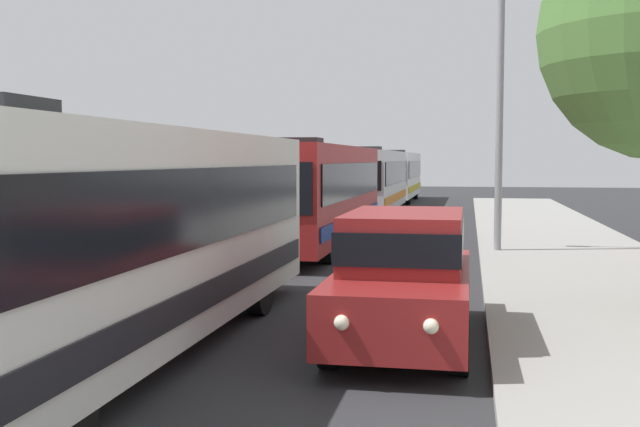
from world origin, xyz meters
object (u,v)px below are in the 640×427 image
streetlamp_mid (500,79)px  bus_second_in_line (314,191)px  bus_lead (117,232)px  bus_middle (370,180)px  bus_fourth_in_line (395,175)px  white_suv (404,272)px

streetlamp_mid → bus_second_in_line: bearing=170.2°
bus_lead → streetlamp_mid: 13.72m
bus_middle → bus_fourth_in_line: 12.38m
bus_middle → white_suv: size_ratio=2.19×
bus_lead → bus_second_in_line: same height
bus_middle → white_suv: bearing=-81.6°
bus_second_in_line → streetlamp_mid: size_ratio=1.51×
bus_lead → bus_second_in_line: 13.15m
bus_middle → bus_fourth_in_line: (0.00, 12.38, 0.00)m
bus_lead → bus_fourth_in_line: same height
bus_lead → bus_middle: bearing=90.0°
white_suv → bus_second_in_line: bearing=107.7°
bus_fourth_in_line → bus_second_in_line: bearing=-90.0°
bus_middle → bus_second_in_line: bearing=-90.0°
bus_middle → white_suv: 25.25m
bus_lead → streetlamp_mid: size_ratio=1.46×
streetlamp_mid → bus_fourth_in_line: bearing=101.4°
bus_second_in_line → bus_middle: bearing=90.0°
bus_second_in_line → bus_middle: (-0.00, 13.38, -0.00)m
bus_lead → bus_fourth_in_line: (-0.00, 38.91, -0.00)m
bus_middle → streetlamp_mid: size_ratio=1.42×
bus_second_in_line → white_suv: 12.18m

